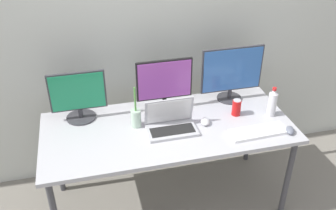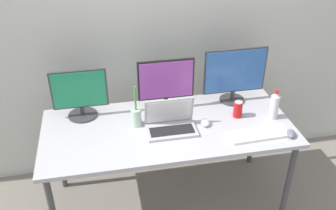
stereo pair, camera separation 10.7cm
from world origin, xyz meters
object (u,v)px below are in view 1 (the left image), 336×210
(keyboard_main, at_px, (258,132))
(mouse_by_laptop, at_px, (290,130))
(monitor_center, at_px, (164,83))
(work_desk, at_px, (168,133))
(monitor_right, at_px, (232,73))
(mouse_by_keyboard, at_px, (205,122))
(monitor_left, at_px, (78,96))
(water_bottle, at_px, (272,103))
(bamboo_vase, at_px, (136,117))
(laptop_silver, at_px, (171,123))
(soda_can_near_keyboard, at_px, (236,107))

(keyboard_main, height_order, mouse_by_laptop, mouse_by_laptop)
(monitor_center, bearing_deg, keyboard_main, -40.28)
(work_desk, xyz_separation_m, monitor_right, (0.57, 0.26, 0.29))
(mouse_by_laptop, bearing_deg, keyboard_main, -169.70)
(mouse_by_keyboard, bearing_deg, monitor_left, 179.28)
(monitor_center, xyz_separation_m, water_bottle, (0.75, -0.28, -0.12))
(mouse_by_laptop, bearing_deg, bamboo_vase, -175.46)
(work_desk, distance_m, laptop_silver, 0.12)
(laptop_silver, bearing_deg, mouse_by_laptop, -16.76)
(laptop_silver, height_order, water_bottle, water_bottle)
(mouse_by_keyboard, distance_m, bamboo_vase, 0.50)
(laptop_silver, relative_size, keyboard_main, 0.84)
(monitor_center, relative_size, water_bottle, 1.81)
(mouse_by_keyboard, bearing_deg, keyboard_main, -13.28)
(work_desk, relative_size, monitor_left, 4.46)
(work_desk, xyz_separation_m, laptop_silver, (0.01, -0.04, 0.11))
(mouse_by_laptop, xyz_separation_m, bamboo_vase, (-1.03, 0.34, 0.05))
(mouse_by_keyboard, relative_size, bamboo_vase, 0.30)
(monitor_left, bearing_deg, monitor_center, -1.31)
(monitor_left, relative_size, mouse_by_keyboard, 4.27)
(keyboard_main, distance_m, mouse_by_keyboard, 0.38)
(bamboo_vase, bearing_deg, work_desk, -15.53)
(monitor_right, relative_size, laptop_silver, 1.41)
(water_bottle, xyz_separation_m, bamboo_vase, (-1.00, 0.10, -0.03))
(keyboard_main, relative_size, mouse_by_keyboard, 4.41)
(monitor_left, relative_size, bamboo_vase, 1.27)
(work_desk, height_order, monitor_left, monitor_left)
(laptop_silver, relative_size, mouse_by_laptop, 3.64)
(monitor_left, xyz_separation_m, monitor_center, (0.63, -0.01, 0.03))
(keyboard_main, distance_m, mouse_by_laptop, 0.22)
(monitor_left, bearing_deg, bamboo_vase, -27.51)
(monitor_right, relative_size, soda_can_near_keyboard, 3.92)
(keyboard_main, height_order, soda_can_near_keyboard, soda_can_near_keyboard)
(monitor_right, xyz_separation_m, keyboard_main, (0.02, -0.49, -0.23))
(keyboard_main, distance_m, soda_can_near_keyboard, 0.27)
(work_desk, bearing_deg, bamboo_vase, 164.47)
(laptop_silver, relative_size, soda_can_near_keyboard, 2.78)
(work_desk, xyz_separation_m, soda_can_near_keyboard, (0.53, 0.03, 0.12))
(water_bottle, xyz_separation_m, soda_can_near_keyboard, (-0.25, 0.07, -0.04))
(work_desk, relative_size, monitor_center, 4.23)
(mouse_by_laptop, bearing_deg, water_bottle, 119.07)
(work_desk, bearing_deg, soda_can_near_keyboard, 3.04)
(monitor_center, distance_m, water_bottle, 0.81)
(monitor_right, bearing_deg, mouse_by_keyboard, -136.27)
(monitor_center, height_order, water_bottle, monitor_center)
(monitor_left, height_order, soda_can_near_keyboard, monitor_left)
(laptop_silver, height_order, bamboo_vase, bamboo_vase)
(work_desk, relative_size, monitor_right, 3.63)
(monitor_center, bearing_deg, work_desk, -97.79)
(monitor_left, xyz_separation_m, bamboo_vase, (0.38, -0.20, -0.12))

